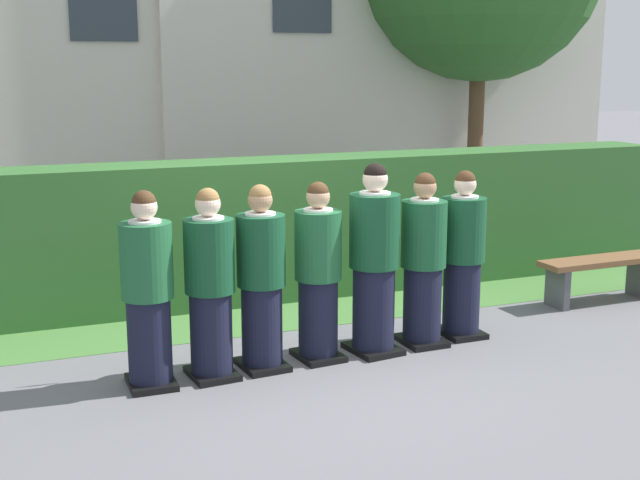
# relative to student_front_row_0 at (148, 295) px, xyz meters

# --- Properties ---
(ground_plane) EXTENTS (60.00, 60.00, 0.00)m
(ground_plane) POSITION_rel_student_front_row_0_xyz_m (1.47, 0.07, -0.74)
(ground_plane) COLOR slate
(student_front_row_0) EXTENTS (0.41, 0.49, 1.56)m
(student_front_row_0) POSITION_rel_student_front_row_0_xyz_m (0.00, 0.00, 0.00)
(student_front_row_0) COLOR black
(student_front_row_0) RESTS_ON ground
(student_front_row_1) EXTENTS (0.40, 0.47, 1.55)m
(student_front_row_1) POSITION_rel_student_front_row_0_xyz_m (0.50, 0.01, -0.01)
(student_front_row_1) COLOR black
(student_front_row_1) RESTS_ON ground
(student_front_row_2) EXTENTS (0.40, 0.51, 1.55)m
(student_front_row_2) POSITION_rel_student_front_row_0_xyz_m (0.95, 0.05, -0.01)
(student_front_row_2) COLOR black
(student_front_row_2) RESTS_ON ground
(student_front_row_3) EXTENTS (0.40, 0.47, 1.54)m
(student_front_row_3) POSITION_rel_student_front_row_0_xyz_m (1.47, 0.09, -0.01)
(student_front_row_3) COLOR black
(student_front_row_3) RESTS_ON ground
(student_front_row_4) EXTENTS (0.45, 0.53, 1.68)m
(student_front_row_4) POSITION_rel_student_front_row_0_xyz_m (1.98, 0.07, 0.06)
(student_front_row_4) COLOR black
(student_front_row_4) RESTS_ON ground
(student_front_row_5) EXTENTS (0.41, 0.49, 1.57)m
(student_front_row_5) POSITION_rel_student_front_row_0_xyz_m (2.49, 0.11, 0.00)
(student_front_row_5) COLOR black
(student_front_row_5) RESTS_ON ground
(student_front_row_6) EXTENTS (0.40, 0.45, 1.56)m
(student_front_row_6) POSITION_rel_student_front_row_0_xyz_m (2.95, 0.19, -0.00)
(student_front_row_6) COLOR black
(student_front_row_6) RESTS_ON ground
(hedge) EXTENTS (10.28, 0.70, 1.51)m
(hedge) POSITION_rel_student_front_row_0_xyz_m (1.47, 2.15, 0.01)
(hedge) COLOR #33662D
(hedge) RESTS_ON ground
(wooden_bench) EXTENTS (1.41, 0.38, 0.48)m
(wooden_bench) POSITION_rel_student_front_row_0_xyz_m (4.92, 0.62, -0.39)
(wooden_bench) COLOR brown
(wooden_bench) RESTS_ON ground
(lawn_strip) EXTENTS (10.28, 0.90, 0.01)m
(lawn_strip) POSITION_rel_student_front_row_0_xyz_m (1.47, 1.35, -0.74)
(lawn_strip) COLOR #477A38
(lawn_strip) RESTS_ON ground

